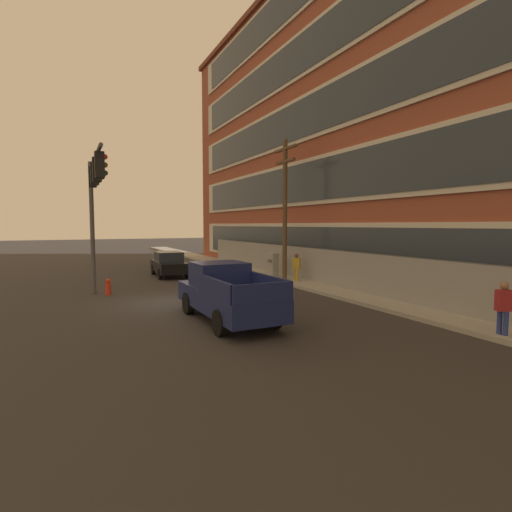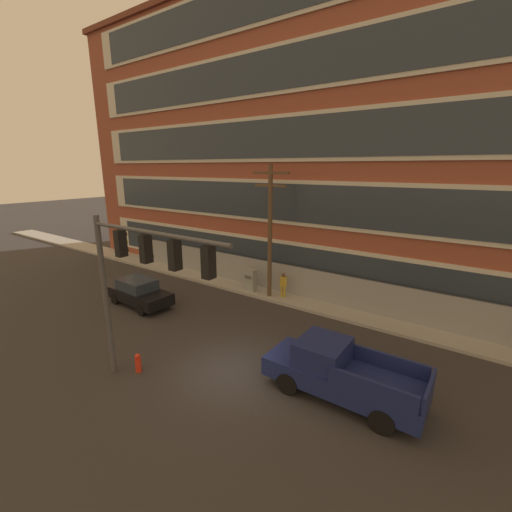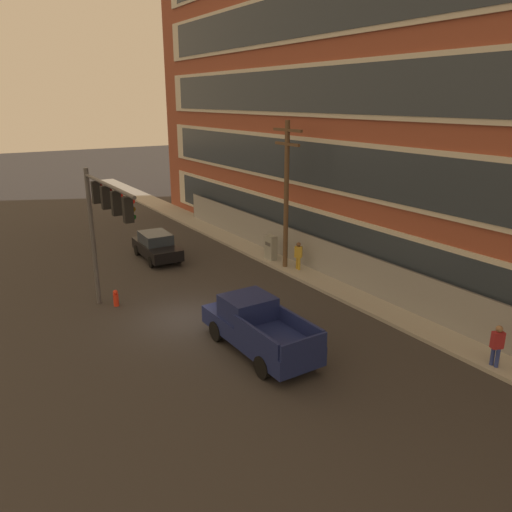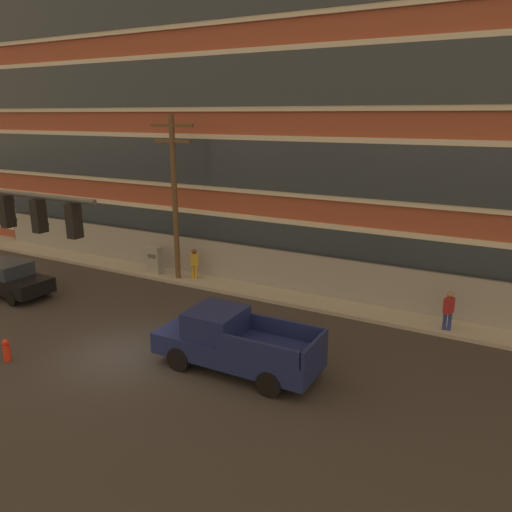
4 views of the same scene
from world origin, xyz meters
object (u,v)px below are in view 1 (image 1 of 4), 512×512
(sedan_black, at_px, (169,264))
(utility_pole_near_corner, at_px, (285,204))
(pedestrian_by_fence, at_px, (503,307))
(fire_hydrant, at_px, (108,287))
(electrical_cabinet, at_px, (273,266))
(traffic_signal_mast, at_px, (94,192))
(pedestrian_near_cabinet, at_px, (296,266))
(pickup_truck_navy, at_px, (226,293))

(sedan_black, height_order, utility_pole_near_corner, utility_pole_near_corner)
(pedestrian_by_fence, distance_m, fire_hydrant, 15.73)
(electrical_cabinet, relative_size, pedestrian_by_fence, 0.93)
(utility_pole_near_corner, relative_size, electrical_cabinet, 5.09)
(traffic_signal_mast, bearing_deg, electrical_cabinet, 106.18)
(electrical_cabinet, bearing_deg, utility_pole_near_corner, -2.35)
(utility_pole_near_corner, bearing_deg, pedestrian_near_cabinet, 20.98)
(traffic_signal_mast, height_order, pedestrian_by_fence, traffic_signal_mast)
(pickup_truck_navy, xyz_separation_m, electrical_cabinet, (-8.61, 6.40, -0.14))
(traffic_signal_mast, xyz_separation_m, pickup_truck_navy, (5.67, 3.75, -3.74))
(utility_pole_near_corner, bearing_deg, electrical_cabinet, 177.65)
(utility_pole_near_corner, xyz_separation_m, pedestrian_near_cabinet, (0.79, 0.30, -3.47))
(pedestrian_by_fence, bearing_deg, traffic_signal_mast, -138.62)
(utility_pole_near_corner, distance_m, fire_hydrant, 10.36)
(pickup_truck_navy, height_order, fire_hydrant, pickup_truck_navy)
(pickup_truck_navy, bearing_deg, pedestrian_near_cabinet, 133.50)
(pedestrian_near_cabinet, bearing_deg, fire_hydrant, -93.96)
(pickup_truck_navy, relative_size, electrical_cabinet, 3.51)
(electrical_cabinet, bearing_deg, pickup_truck_navy, -36.63)
(pedestrian_near_cabinet, bearing_deg, electrical_cabinet, -174.00)
(sedan_black, bearing_deg, utility_pole_near_corner, 43.75)
(sedan_black, distance_m, pedestrian_near_cabinet, 8.49)
(pedestrian_by_fence, bearing_deg, electrical_cabinet, 179.19)
(sedan_black, xyz_separation_m, pedestrian_near_cabinet, (6.35, 5.62, 0.18))
(utility_pole_near_corner, distance_m, pedestrian_near_cabinet, 3.58)
(electrical_cabinet, height_order, pedestrian_near_cabinet, pedestrian_near_cabinet)
(pedestrian_by_fence, bearing_deg, utility_pole_near_corner, 179.38)
(sedan_black, distance_m, utility_pole_near_corner, 8.52)
(traffic_signal_mast, height_order, pickup_truck_navy, traffic_signal_mast)
(sedan_black, xyz_separation_m, electrical_cabinet, (4.05, 5.38, -0.01))
(pedestrian_near_cabinet, xyz_separation_m, pedestrian_by_fence, (11.93, -0.44, 0.00))
(traffic_signal_mast, distance_m, utility_pole_near_corner, 10.19)
(pickup_truck_navy, relative_size, pedestrian_by_fence, 3.27)
(utility_pole_near_corner, distance_m, electrical_cabinet, 3.96)
(pickup_truck_navy, xyz_separation_m, fire_hydrant, (-6.99, -3.19, -0.55))
(utility_pole_near_corner, distance_m, pedestrian_by_fence, 13.19)
(pedestrian_near_cabinet, height_order, pedestrian_by_fence, same)
(pickup_truck_navy, distance_m, sedan_black, 12.70)
(traffic_signal_mast, height_order, sedan_black, traffic_signal_mast)
(traffic_signal_mast, distance_m, pedestrian_by_fence, 15.49)
(pickup_truck_navy, bearing_deg, pedestrian_by_fence, 47.79)
(sedan_black, bearing_deg, pedestrian_by_fence, 15.83)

